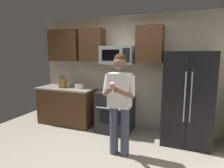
# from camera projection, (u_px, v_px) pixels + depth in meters

# --- Properties ---
(ground_plane) EXTENTS (6.00, 6.00, 0.00)m
(ground_plane) POSITION_uv_depth(u_px,v_px,m) (96.00, 163.00, 3.14)
(ground_plane) COLOR #9E9384
(wall_back) EXTENTS (4.40, 0.10, 2.60)m
(wall_back) POSITION_uv_depth(u_px,v_px,m) (127.00, 73.00, 4.54)
(wall_back) COLOR #B7AD99
(wall_back) RESTS_ON ground
(oven_range) EXTENTS (0.76, 0.70, 0.93)m
(oven_range) POSITION_uv_depth(u_px,v_px,m) (115.00, 111.00, 4.37)
(oven_range) COLOR black
(oven_range) RESTS_ON ground
(microwave) EXTENTS (0.74, 0.41, 0.40)m
(microwave) POSITION_uv_depth(u_px,v_px,m) (118.00, 55.00, 4.28)
(microwave) COLOR #9EA0A5
(refrigerator) EXTENTS (0.90, 0.75, 1.80)m
(refrigerator) POSITION_uv_depth(u_px,v_px,m) (187.00, 98.00, 3.73)
(refrigerator) COLOR black
(refrigerator) RESTS_ON ground
(cabinet_row_upper) EXTENTS (2.78, 0.36, 0.76)m
(cabinet_row_upper) POSITION_uv_depth(u_px,v_px,m) (95.00, 45.00, 4.49)
(cabinet_row_upper) COLOR #4C301C
(counter_left) EXTENTS (1.44, 0.66, 0.92)m
(counter_left) POSITION_uv_depth(u_px,v_px,m) (67.00, 105.00, 4.85)
(counter_left) COLOR #4C301C
(counter_left) RESTS_ON ground
(knife_block) EXTENTS (0.16, 0.15, 0.32)m
(knife_block) POSITION_uv_depth(u_px,v_px,m) (63.00, 83.00, 4.74)
(knife_block) COLOR brown
(knife_block) RESTS_ON counter_left
(bowl_large_white) EXTENTS (0.23, 0.23, 0.11)m
(bowl_large_white) POSITION_uv_depth(u_px,v_px,m) (79.00, 86.00, 4.65)
(bowl_large_white) COLOR white
(bowl_large_white) RESTS_ON counter_left
(person) EXTENTS (0.60, 0.48, 1.76)m
(person) POSITION_uv_depth(u_px,v_px,m) (119.00, 100.00, 3.23)
(person) COLOR #383F59
(person) RESTS_ON ground
(cupcake) EXTENTS (0.09, 0.09, 0.17)m
(cupcake) POSITION_uv_depth(u_px,v_px,m) (112.00, 85.00, 2.88)
(cupcake) COLOR #A87F56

